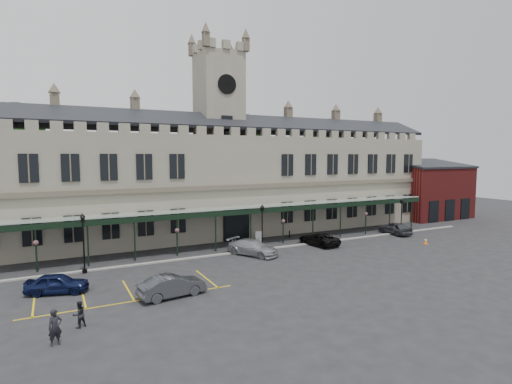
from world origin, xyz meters
name	(u,v)px	position (x,y,z in m)	size (l,w,h in m)	color
ground	(286,263)	(0.00, 0.00, 0.00)	(140.00, 140.00, 0.00)	black
station_building	(220,182)	(0.00, 15.91, 6.47)	(60.00, 10.36, 17.30)	slate
clock_tower	(219,128)	(0.00, 16.00, 13.11)	(5.60, 5.60, 24.80)	slate
canopy	(250,224)	(0.00, 7.46, 2.40)	(50.00, 4.10, 4.30)	#8C9E93
brick_annex	(428,191)	(34.00, 12.97, 4.16)	(12.40, 8.36, 9.23)	maroon
kerb	(258,250)	(0.00, 5.50, 0.06)	(60.00, 0.40, 0.12)	gray
parking_markings	(130,292)	(-14.00, -1.50, 0.00)	(16.00, 6.00, 0.01)	gold
tree_behind_left	(17,129)	(-22.00, 25.00, 12.81)	(6.00, 6.00, 16.00)	#332314
tree_behind_mid	(246,135)	(8.00, 25.00, 12.81)	(6.00, 6.00, 16.00)	#332314
tree_behind_right	(330,137)	(24.00, 25.00, 12.81)	(6.00, 6.00, 16.00)	#332314
lamp_post_left	(83,238)	(-16.48, 5.09, 2.97)	(0.47, 0.47, 5.01)	black
lamp_post_mid	(262,223)	(0.48, 5.53, 2.81)	(0.45, 0.45, 4.75)	black
lamp_post_right	(401,213)	(19.79, 5.05, 2.67)	(0.43, 0.43, 4.50)	black
traffic_cone	(426,241)	(17.81, -0.29, 0.33)	(0.43, 0.43, 0.68)	orange
sign_board	(259,237)	(1.89, 9.06, 0.60)	(0.71, 0.19, 1.23)	black
bollard_left	(231,240)	(-1.31, 9.35, 0.44)	(0.16, 0.16, 0.89)	black
bollard_right	(289,234)	(6.32, 9.57, 0.41)	(0.15, 0.15, 0.83)	black
car_left_a	(57,283)	(-18.56, 0.68, 0.71)	(1.68, 4.17, 1.42)	#0C1235
car_left_b	(172,286)	(-11.50, -3.72, 0.76)	(1.62, 4.64, 1.53)	#36393D
car_taxi	(253,247)	(-1.36, 4.03, 0.76)	(2.13, 5.24, 1.52)	#94969B
car_van	(319,239)	(7.00, 4.66, 0.67)	(2.23, 4.85, 1.35)	black
car_right_a	(395,228)	(19.00, 5.26, 0.77)	(1.82, 4.51, 1.54)	#36393D
person_a	(55,327)	(-18.76, -7.98, 0.95)	(0.69, 0.45, 1.90)	black
person_b	(79,314)	(-17.54, -6.19, 0.76)	(0.74, 0.58, 1.52)	black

